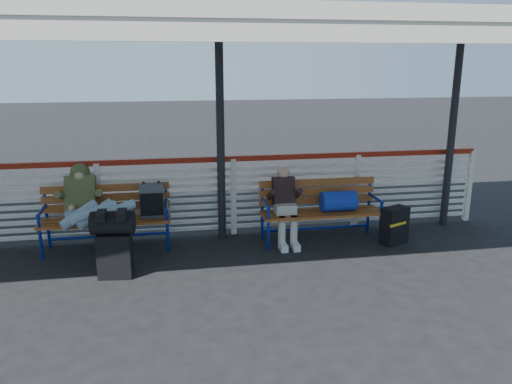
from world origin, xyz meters
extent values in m
plane|color=black|center=(0.00, 0.00, 0.00)|extent=(60.00, 60.00, 0.00)
cube|color=silver|center=(0.00, 1.90, 0.60)|extent=(12.00, 0.04, 1.04)
cube|color=maroon|center=(0.00, 1.90, 1.20)|extent=(12.00, 0.06, 0.08)
cube|color=silver|center=(6.00, 1.90, 0.60)|extent=(0.08, 0.08, 1.20)
cube|color=silver|center=(0.00, 0.90, 3.08)|extent=(12.60, 3.60, 0.16)
cube|color=silver|center=(0.00, -0.85, 2.95)|extent=(12.60, 0.06, 0.30)
cylinder|color=black|center=(1.80, 1.75, 1.50)|extent=(0.12, 0.12, 3.00)
cylinder|color=black|center=(5.50, 1.75, 1.50)|extent=(0.12, 0.12, 3.00)
cube|color=black|center=(0.33, 0.54, 0.28)|extent=(0.44, 0.29, 0.57)
cylinder|color=black|center=(0.33, 0.54, 0.71)|extent=(0.54, 0.34, 0.29)
cube|color=#985B1D|center=(0.13, 1.49, 0.45)|extent=(1.80, 0.50, 0.04)
cube|color=#985B1D|center=(0.13, 1.75, 0.72)|extent=(1.80, 0.10, 0.40)
cylinder|color=#0E279C|center=(-0.72, 1.29, 0.23)|extent=(0.04, 0.04, 0.45)
cylinder|color=#0E279C|center=(0.98, 1.29, 0.23)|extent=(0.04, 0.04, 0.45)
cylinder|color=#0E279C|center=(-0.72, 1.76, 0.45)|extent=(0.04, 0.04, 0.90)
cylinder|color=#0E279C|center=(0.98, 1.76, 0.45)|extent=(0.04, 0.04, 0.90)
cube|color=#4C5054|center=(0.78, 1.51, 0.71)|extent=(0.34, 0.21, 0.47)
cube|color=#985B1D|center=(3.24, 1.31, 0.45)|extent=(1.80, 0.50, 0.04)
cube|color=#985B1D|center=(3.24, 1.57, 0.72)|extent=(1.80, 0.10, 0.40)
cylinder|color=#0E279C|center=(2.39, 1.11, 0.23)|extent=(0.04, 0.04, 0.45)
cylinder|color=#0E279C|center=(4.09, 1.11, 0.23)|extent=(0.04, 0.04, 0.45)
cylinder|color=#0E279C|center=(2.39, 1.58, 0.45)|extent=(0.04, 0.04, 0.90)
cylinder|color=#0E279C|center=(4.09, 1.58, 0.45)|extent=(0.04, 0.04, 0.90)
cylinder|color=navy|center=(3.49, 1.31, 0.62)|extent=(0.51, 0.30, 0.30)
cube|color=#849AB2|center=(-0.22, 1.54, 0.54)|extent=(0.36, 0.26, 0.18)
cube|color=brown|center=(-0.22, 1.74, 0.80)|extent=(0.42, 0.38, 0.53)
sphere|color=brown|center=(-0.22, 1.84, 1.08)|extent=(0.28, 0.28, 0.28)
sphere|color=tan|center=(-0.22, 1.80, 1.07)|extent=(0.21, 0.21, 0.21)
cube|color=black|center=(0.21, 0.48, 0.83)|extent=(0.11, 0.27, 0.10)
cube|color=black|center=(0.45, 0.48, 0.83)|extent=(0.11, 0.27, 0.10)
cube|color=#BAB7A9|center=(2.69, 1.34, 0.53)|extent=(0.30, 0.24, 0.16)
cube|color=black|center=(2.69, 1.48, 0.78)|extent=(0.32, 0.23, 0.42)
sphere|color=tan|center=(2.69, 1.50, 1.05)|extent=(0.19, 0.19, 0.19)
cylinder|color=#BAB7A9|center=(2.60, 1.16, 0.24)|extent=(0.11, 0.11, 0.46)
cylinder|color=#BAB7A9|center=(2.78, 1.16, 0.24)|extent=(0.11, 0.11, 0.46)
cube|color=silver|center=(2.60, 1.06, 0.05)|extent=(0.10, 0.24, 0.10)
cube|color=silver|center=(2.78, 1.06, 0.05)|extent=(0.10, 0.24, 0.10)
cube|color=black|center=(4.29, 1.06, 0.28)|extent=(0.45, 0.36, 0.55)
cube|color=gold|center=(4.29, 0.93, 0.33)|extent=(0.31, 0.15, 0.04)
camera|label=1|loc=(1.04, -5.50, 2.63)|focal=35.00mm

